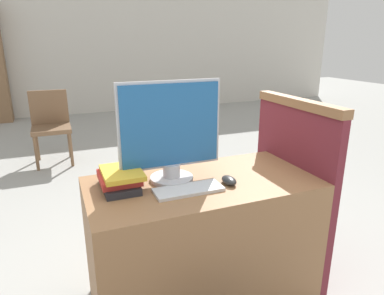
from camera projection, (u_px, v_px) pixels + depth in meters
name	position (u px, v px, depth m)	size (l,w,h in m)	color
wall_back	(84.00, 43.00, 6.74)	(12.00, 0.06, 2.80)	beige
desk	(202.00, 243.00, 1.89)	(1.19, 0.61, 0.74)	#8C603D
carrel_divider	(291.00, 189.00, 2.10)	(0.07, 0.71, 1.13)	maroon
monitor	(171.00, 133.00, 1.72)	(0.54, 0.23, 0.52)	#B7B7BC
keyboard	(188.00, 190.00, 1.66)	(0.34, 0.13, 0.02)	silver
mouse	(229.00, 180.00, 1.74)	(0.06, 0.11, 0.04)	#262626
book_stack	(120.00, 179.00, 1.69)	(0.20, 0.26, 0.10)	#232328
far_chair	(51.00, 122.00, 4.13)	(0.44, 0.44, 0.87)	brown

